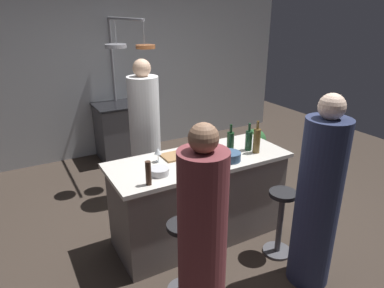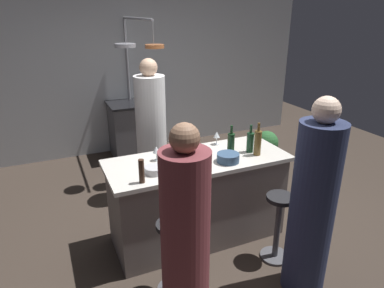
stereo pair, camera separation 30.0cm
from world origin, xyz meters
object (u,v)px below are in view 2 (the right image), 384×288
stove_range (135,129)px  wine_glass_near_left_guest (156,150)px  pepper_mill (142,171)px  chef (152,135)px  wine_bottle_green (250,142)px  potted_plant (266,145)px  wine_bottle_red (231,143)px  guest_right (312,207)px  guest_left (185,243)px  bar_stool_right (278,224)px  wine_glass_near_right_guest (217,135)px  wine_bottle_amber (258,142)px  mixing_bowl_steel (155,170)px  mixing_bowl_ceramic (187,166)px  cutting_board (178,155)px  mixing_bowl_blue (228,158)px  bar_stool_left (173,254)px

stove_range → wine_glass_near_left_guest: bearing=-99.4°
pepper_mill → chef: bearing=69.4°
chef → wine_bottle_green: 1.34m
potted_plant → wine_bottle_red: bearing=-137.3°
chef → guest_right: (0.68, -2.09, -0.02)m
stove_range → guest_left: 3.49m
wine_bottle_green → wine_glass_near_left_guest: size_ratio=1.98×
pepper_mill → wine_bottle_green: size_ratio=0.73×
chef → bar_stool_right: (0.69, -1.69, -0.43)m
guest_right → wine_glass_near_right_guest: size_ratio=11.59×
pepper_mill → wine_bottle_amber: size_ratio=0.63×
guest_right → mixing_bowl_steel: guest_right is taller
chef → guest_right: 2.19m
wine_glass_near_right_guest → guest_right: bearing=-81.4°
chef → mixing_bowl_ceramic: 1.26m
chef → guest_left: bearing=-101.2°
chef → stove_range: bearing=84.1°
mixing_bowl_steel → wine_bottle_red: bearing=8.1°
wine_bottle_red → mixing_bowl_steel: wine_bottle_red is taller
potted_plant → mixing_bowl_ceramic: size_ratio=3.27×
stove_range → wine_bottle_red: wine_bottle_red is taller
bar_stool_right → cutting_board: 1.17m
wine_bottle_green → wine_glass_near_left_guest: wine_bottle_green is taller
wine_bottle_amber → mixing_bowl_blue: size_ratio=1.55×
mixing_bowl_blue → mixing_bowl_ceramic: mixing_bowl_blue is taller
wine_glass_near_right_guest → mixing_bowl_ceramic: 0.71m
mixing_bowl_ceramic → cutting_board: bearing=83.3°
mixing_bowl_blue → wine_bottle_red: bearing=53.5°
guest_right → wine_bottle_green: (0.02, 0.96, 0.22)m
bar_stool_left → bar_stool_right: 1.06m
mixing_bowl_blue → mixing_bowl_steel: bearing=176.0°
cutting_board → potted_plant: bearing=30.7°
bar_stool_right → cutting_board: bearing=132.3°
chef → pepper_mill: (-0.50, -1.34, 0.20)m
wine_glass_near_right_guest → wine_bottle_green: bearing=-57.0°
wine_bottle_red → wine_glass_near_right_guest: wine_bottle_red is taller
bar_stool_right → wine_bottle_green: wine_bottle_green is taller
pepper_mill → wine_bottle_red: size_ratio=0.71×
guest_left → cutting_board: 1.20m
guest_left → mixing_bowl_steel: 0.87m
bar_stool_right → guest_right: bearing=-90.9°
guest_left → mixing_bowl_blue: 1.13m
potted_plant → wine_bottle_amber: size_ratio=1.55×
mixing_bowl_ceramic → stove_range: bearing=85.7°
bar_stool_right → wine_bottle_red: (-0.19, 0.61, 0.64)m
stove_range → guest_left: (-0.55, -3.43, 0.31)m
stove_range → wine_glass_near_left_guest: wine_glass_near_left_guest is taller
bar_stool_right → mixing_bowl_ceramic: mixing_bowl_ceramic is taller
wine_bottle_green → mixing_bowl_steel: (-1.04, -0.08, -0.08)m
wine_glass_near_left_guest → mixing_bowl_steel: 0.29m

